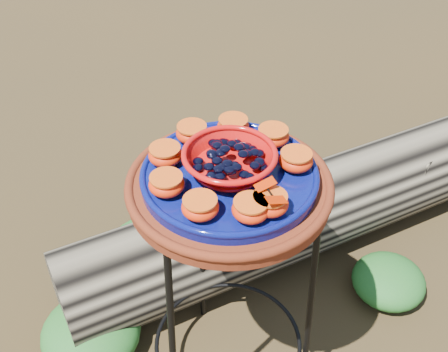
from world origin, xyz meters
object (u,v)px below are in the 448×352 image
object	(u,v)px
plant_stand	(228,296)
driftwood_log	(294,215)
terracotta_saucer	(229,188)
cobalt_plate	(229,177)
red_bowl	(229,163)

from	to	relation	value
plant_stand	driftwood_log	world-z (taller)	plant_stand
plant_stand	terracotta_saucer	bearing A→B (deg)	0.00
plant_stand	driftwood_log	xyz separation A→B (m)	(0.40, 0.39, -0.20)
cobalt_plate	plant_stand	bearing A→B (deg)	0.00
terracotta_saucer	red_bowl	distance (m)	0.07
terracotta_saucer	cobalt_plate	xyz separation A→B (m)	(0.00, 0.00, 0.03)
cobalt_plate	driftwood_log	world-z (taller)	cobalt_plate
cobalt_plate	red_bowl	size ratio (longest dim) A/B	2.00
driftwood_log	terracotta_saucer	bearing A→B (deg)	-135.72
terracotta_saucer	red_bowl	world-z (taller)	red_bowl
cobalt_plate	driftwood_log	distance (m)	0.81
plant_stand	cobalt_plate	distance (m)	0.40
terracotta_saucer	driftwood_log	xyz separation A→B (m)	(0.40, 0.39, -0.56)
plant_stand	cobalt_plate	xyz separation A→B (m)	(0.00, 0.00, 0.40)
plant_stand	cobalt_plate	size ratio (longest dim) A/B	1.89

